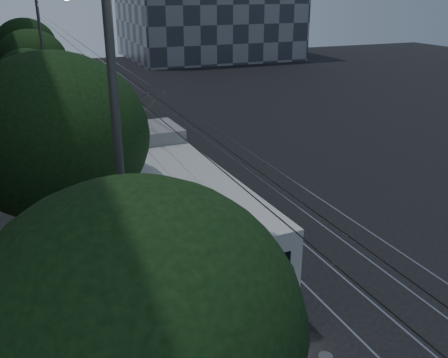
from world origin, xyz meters
TOP-DOWN VIEW (x-y plane):
  - ground at (0.00, 0.00)m, footprint 120.00×120.00m
  - sidewalk at (-7.50, 20.00)m, footprint 5.00×90.00m
  - tram_rails at (2.50, 20.00)m, footprint 4.52×90.00m
  - overhead_wires at (-4.97, 20.00)m, footprint 2.23×90.00m
  - trolleybus at (-2.90, 3.27)m, footprint 3.19×13.31m
  - pickup_silver at (-4.30, 9.43)m, footprint 2.68×5.65m
  - car_white_a at (-4.30, 18.91)m, footprint 3.18×4.36m
  - car_white_b at (-4.28, 22.16)m, footprint 2.50×5.05m
  - car_white_c at (-3.41, 27.29)m, footprint 3.24×5.09m
  - car_white_d at (-3.91, 34.82)m, footprint 2.63×4.06m
  - tree_0 at (-6.50, -6.98)m, footprint 5.10×5.10m
  - tree_1 at (-6.80, 2.37)m, footprint 5.71×5.71m
  - tree_2 at (-6.50, 8.88)m, footprint 4.28×4.28m
  - tree_3 at (-6.97, 22.00)m, footprint 3.93×3.93m
  - tree_4 at (-6.50, 25.61)m, footprint 5.05×5.05m
  - tree_5 at (-6.50, 37.09)m, footprint 5.50×5.50m
  - streetlamp_near at (-5.38, -2.62)m, footprint 2.47×0.44m
  - streetlamp_far at (-5.40, 23.27)m, footprint 2.23×0.44m

SIDE VIEW (x-z plane):
  - ground at x=0.00m, z-range 0.00..0.00m
  - tram_rails at x=2.50m, z-range 0.00..0.02m
  - sidewalk at x=-7.50m, z-range 0.00..0.15m
  - car_white_d at x=-3.91m, z-range 0.00..1.28m
  - car_white_a at x=-4.30m, z-range 0.00..1.38m
  - car_white_b at x=-4.28m, z-range 0.00..1.41m
  - pickup_silver at x=-4.30m, z-range 0.00..1.56m
  - car_white_c at x=-3.41m, z-range 0.00..1.58m
  - trolleybus at x=-2.90m, z-range -0.99..4.64m
  - overhead_wires at x=-4.97m, z-range 0.47..6.47m
  - tree_3 at x=-6.97m, z-range 1.03..6.67m
  - tree_2 at x=-6.50m, z-range 1.03..6.96m
  - tree_5 at x=-6.50m, z-range 0.90..7.65m
  - tree_4 at x=-6.50m, z-range 1.01..7.58m
  - tree_0 at x=-6.50m, z-range 1.09..7.88m
  - tree_1 at x=-6.80m, z-range 1.21..8.79m
  - streetlamp_far at x=-5.40m, z-range 0.98..10.10m
  - streetlamp_near at x=-5.38m, z-range 1.03..11.26m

